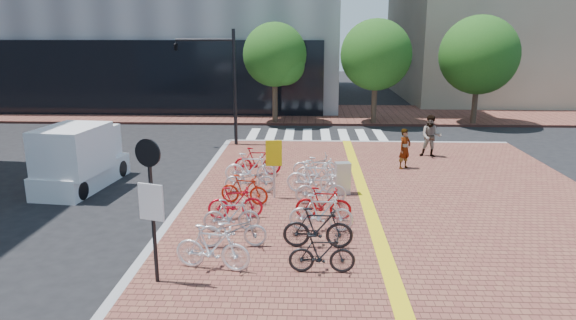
{
  "coord_description": "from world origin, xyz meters",
  "views": [
    {
      "loc": [
        0.09,
        -13.54,
        5.6
      ],
      "look_at": [
        -0.62,
        3.42,
        1.3
      ],
      "focal_mm": 32.0,
      "sensor_mm": 36.0,
      "label": 1
    }
  ],
  "objects_px": {
    "bike_15": "(314,165)",
    "notice_sign": "(151,194)",
    "pedestrian_a": "(405,149)",
    "utility_box": "(343,178)",
    "bike_6": "(251,168)",
    "bike_5": "(250,179)",
    "bike_12": "(321,189)",
    "bike_10": "(321,213)",
    "bike_7": "(257,161)",
    "bike_8": "(322,254)",
    "bike_13": "(313,178)",
    "bike_4": "(244,189)",
    "box_truck": "(80,158)",
    "bike_2": "(231,215)",
    "bike_3": "(235,203)",
    "yellow_sign": "(274,158)",
    "bike_1": "(232,230)",
    "bike_14": "(319,171)",
    "bike_0": "(212,248)",
    "pedestrian_b": "(431,136)",
    "bike_9": "(318,228)",
    "traffic_light_pole": "(208,66)",
    "bike_11": "(323,204)"
  },
  "relations": [
    {
      "from": "utility_box",
      "to": "bike_9",
      "type": "bearing_deg",
      "value": -101.27
    },
    {
      "from": "bike_8",
      "to": "bike_13",
      "type": "distance_m",
      "value": 5.96
    },
    {
      "from": "bike_13",
      "to": "bike_15",
      "type": "distance_m",
      "value": 2.16
    },
    {
      "from": "pedestrian_a",
      "to": "bike_1",
      "type": "bearing_deg",
      "value": -165.23
    },
    {
      "from": "bike_8",
      "to": "traffic_light_pole",
      "type": "xyz_separation_m",
      "value": [
        -5.19,
        13.69,
        3.35
      ]
    },
    {
      "from": "bike_10",
      "to": "bike_14",
      "type": "distance_m",
      "value": 4.38
    },
    {
      "from": "bike_0",
      "to": "pedestrian_b",
      "type": "relative_size",
      "value": 0.98
    },
    {
      "from": "bike_5",
      "to": "bike_10",
      "type": "xyz_separation_m",
      "value": [
        2.39,
        -3.48,
        0.08
      ]
    },
    {
      "from": "bike_15",
      "to": "bike_13",
      "type": "bearing_deg",
      "value": 171.37
    },
    {
      "from": "bike_3",
      "to": "pedestrian_a",
      "type": "distance_m",
      "value": 8.51
    },
    {
      "from": "bike_4",
      "to": "bike_9",
      "type": "bearing_deg",
      "value": -133.59
    },
    {
      "from": "bike_13",
      "to": "traffic_light_pole",
      "type": "bearing_deg",
      "value": 40.16
    },
    {
      "from": "bike_5",
      "to": "traffic_light_pole",
      "type": "relative_size",
      "value": 0.31
    },
    {
      "from": "bike_9",
      "to": "bike_7",
      "type": "bearing_deg",
      "value": 19.74
    },
    {
      "from": "bike_1",
      "to": "bike_5",
      "type": "xyz_separation_m",
      "value": [
        -0.09,
        4.64,
        -0.01
      ]
    },
    {
      "from": "bike_13",
      "to": "traffic_light_pole",
      "type": "distance_m",
      "value": 9.79
    },
    {
      "from": "bike_1",
      "to": "notice_sign",
      "type": "relative_size",
      "value": 0.54
    },
    {
      "from": "bike_15",
      "to": "notice_sign",
      "type": "relative_size",
      "value": 0.51
    },
    {
      "from": "bike_1",
      "to": "bike_4",
      "type": "bearing_deg",
      "value": -3.79
    },
    {
      "from": "bike_5",
      "to": "bike_10",
      "type": "height_order",
      "value": "bike_10"
    },
    {
      "from": "bike_8",
      "to": "pedestrian_b",
      "type": "distance_m",
      "value": 12.52
    },
    {
      "from": "bike_6",
      "to": "utility_box",
      "type": "relative_size",
      "value": 1.72
    },
    {
      "from": "bike_5",
      "to": "bike_12",
      "type": "height_order",
      "value": "bike_12"
    },
    {
      "from": "bike_12",
      "to": "bike_15",
      "type": "relative_size",
      "value": 0.99
    },
    {
      "from": "bike_5",
      "to": "bike_6",
      "type": "relative_size",
      "value": 0.91
    },
    {
      "from": "bike_10",
      "to": "bike_7",
      "type": "bearing_deg",
      "value": 24.52
    },
    {
      "from": "bike_0",
      "to": "utility_box",
      "type": "bearing_deg",
      "value": -19.82
    },
    {
      "from": "bike_1",
      "to": "bike_14",
      "type": "xyz_separation_m",
      "value": [
        2.34,
        5.54,
        0.06
      ]
    },
    {
      "from": "bike_6",
      "to": "yellow_sign",
      "type": "height_order",
      "value": "yellow_sign"
    },
    {
      "from": "bike_9",
      "to": "bike_14",
      "type": "height_order",
      "value": "bike_9"
    },
    {
      "from": "bike_4",
      "to": "bike_10",
      "type": "relative_size",
      "value": 0.89
    },
    {
      "from": "bike_11",
      "to": "pedestrian_b",
      "type": "distance_m",
      "value": 9.42
    },
    {
      "from": "bike_5",
      "to": "bike_2",
      "type": "bearing_deg",
      "value": 175.01
    },
    {
      "from": "bike_5",
      "to": "box_truck",
      "type": "height_order",
      "value": "box_truck"
    },
    {
      "from": "bike_5",
      "to": "bike_4",
      "type": "bearing_deg",
      "value": 174.92
    },
    {
      "from": "pedestrian_a",
      "to": "utility_box",
      "type": "relative_size",
      "value": 1.47
    },
    {
      "from": "yellow_sign",
      "to": "traffic_light_pole",
      "type": "height_order",
      "value": "traffic_light_pole"
    },
    {
      "from": "bike_4",
      "to": "bike_13",
      "type": "xyz_separation_m",
      "value": [
        2.24,
        1.18,
        0.08
      ]
    },
    {
      "from": "bike_1",
      "to": "bike_2",
      "type": "height_order",
      "value": "bike_2"
    },
    {
      "from": "bike_7",
      "to": "bike_6",
      "type": "bearing_deg",
      "value": 169.64
    },
    {
      "from": "bike_9",
      "to": "bike_11",
      "type": "height_order",
      "value": "bike_9"
    },
    {
      "from": "bike_9",
      "to": "pedestrian_b",
      "type": "bearing_deg",
      "value": -25.47
    },
    {
      "from": "bike_12",
      "to": "bike_2",
      "type": "bearing_deg",
      "value": 131.07
    },
    {
      "from": "bike_1",
      "to": "traffic_light_pole",
      "type": "bearing_deg",
      "value": 7.48
    },
    {
      "from": "bike_9",
      "to": "bike_10",
      "type": "bearing_deg",
      "value": -3.94
    },
    {
      "from": "bike_9",
      "to": "box_truck",
      "type": "relative_size",
      "value": 0.42
    },
    {
      "from": "bike_10",
      "to": "pedestrian_b",
      "type": "relative_size",
      "value": 0.96
    },
    {
      "from": "bike_6",
      "to": "bike_14",
      "type": "distance_m",
      "value": 2.51
    },
    {
      "from": "bike_15",
      "to": "notice_sign",
      "type": "height_order",
      "value": "notice_sign"
    },
    {
      "from": "bike_2",
      "to": "bike_3",
      "type": "relative_size",
      "value": 0.96
    }
  ]
}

